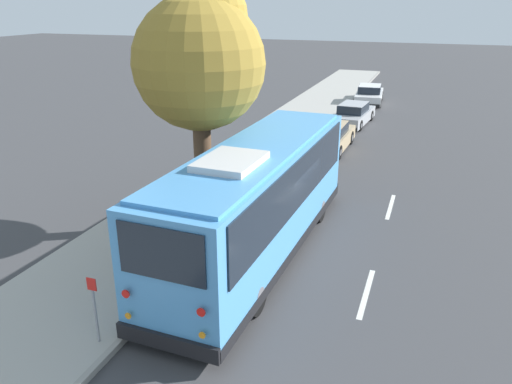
% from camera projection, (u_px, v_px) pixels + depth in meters
% --- Properties ---
extents(ground_plane, '(160.00, 160.00, 0.00)m').
position_uv_depth(ground_plane, '(273.00, 245.00, 15.07)').
color(ground_plane, '#3D3D3F').
extents(sidewalk_slab, '(80.00, 4.00, 0.15)m').
position_uv_depth(sidewalk_slab, '(165.00, 225.00, 16.22)').
color(sidewalk_slab, '#A3A099').
rests_on(sidewalk_slab, ground).
extents(curb_strip, '(80.00, 0.14, 0.15)m').
position_uv_depth(curb_strip, '(223.00, 235.00, 15.56)').
color(curb_strip, gray).
rests_on(curb_strip, ground).
extents(shuttle_bus, '(10.20, 2.74, 3.43)m').
position_uv_depth(shuttle_bus, '(258.00, 195.00, 13.91)').
color(shuttle_bus, '#4C93D1').
rests_on(shuttle_bus, ground).
extents(parked_sedan_tan, '(4.62, 1.83, 1.32)m').
position_uv_depth(parked_sedan_tan, '(330.00, 138.00, 24.44)').
color(parked_sedan_tan, tan).
rests_on(parked_sedan_tan, ground).
extents(parked_sedan_silver, '(4.75, 2.01, 1.27)m').
position_uv_depth(parked_sedan_silver, '(353.00, 115.00, 29.47)').
color(parked_sedan_silver, '#A8AAAF').
rests_on(parked_sedan_silver, ground).
extents(parked_sedan_white, '(4.64, 2.07, 1.31)m').
position_uv_depth(parked_sedan_white, '(369.00, 95.00, 35.50)').
color(parked_sedan_white, silver).
rests_on(parked_sedan_white, ground).
extents(street_tree, '(3.89, 3.89, 7.58)m').
position_uv_depth(street_tree, '(200.00, 55.00, 14.46)').
color(street_tree, brown).
rests_on(street_tree, sidewalk_slab).
extents(sign_post_near, '(0.06, 0.22, 1.53)m').
position_uv_depth(sign_post_near, '(95.00, 309.00, 10.32)').
color(sign_post_near, gray).
rests_on(sign_post_near, sidewalk_slab).
extents(sign_post_far, '(0.06, 0.06, 1.30)m').
position_uv_depth(sign_post_far, '(144.00, 272.00, 12.02)').
color(sign_post_far, gray).
rests_on(sign_post_far, sidewalk_slab).
extents(lane_stripe_mid, '(2.40, 0.14, 0.01)m').
position_uv_depth(lane_stripe_mid, '(366.00, 293.00, 12.60)').
color(lane_stripe_mid, silver).
rests_on(lane_stripe_mid, ground).
extents(lane_stripe_ahead, '(2.40, 0.14, 0.01)m').
position_uv_depth(lane_stripe_ahead, '(391.00, 207.00, 17.87)').
color(lane_stripe_ahead, silver).
rests_on(lane_stripe_ahead, ground).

